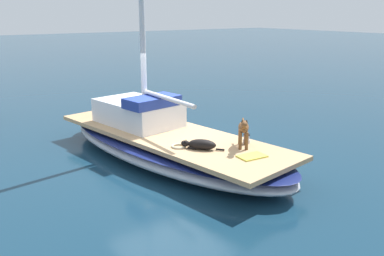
{
  "coord_description": "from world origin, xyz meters",
  "views": [
    {
      "loc": [
        -5.06,
        -8.28,
        3.5
      ],
      "look_at": [
        0.0,
        -1.0,
        1.01
      ],
      "focal_mm": 39.15,
      "sensor_mm": 36.0,
      "label": 1
    }
  ],
  "objects_px": {
    "dog_brown": "(244,129)",
    "deck_towel": "(252,156)",
    "deck_winch": "(246,139)",
    "coiled_rope": "(179,146)",
    "sailboat_main": "(169,146)",
    "dog_black": "(200,144)"
  },
  "relations": [
    {
      "from": "dog_black",
      "to": "deck_towel",
      "type": "distance_m",
      "value": 1.14
    },
    {
      "from": "sailboat_main",
      "to": "deck_winch",
      "type": "relative_size",
      "value": 35.92
    },
    {
      "from": "deck_winch",
      "to": "coiled_rope",
      "type": "distance_m",
      "value": 1.53
    },
    {
      "from": "coiled_rope",
      "to": "deck_towel",
      "type": "xyz_separation_m",
      "value": [
        0.87,
        -1.37,
        -0.01
      ]
    },
    {
      "from": "coiled_rope",
      "to": "dog_brown",
      "type": "bearing_deg",
      "value": -35.93
    },
    {
      "from": "sailboat_main",
      "to": "dog_brown",
      "type": "height_order",
      "value": "dog_brown"
    },
    {
      "from": "sailboat_main",
      "to": "deck_winch",
      "type": "distance_m",
      "value": 2.0
    },
    {
      "from": "dog_brown",
      "to": "deck_winch",
      "type": "distance_m",
      "value": 0.47
    },
    {
      "from": "sailboat_main",
      "to": "coiled_rope",
      "type": "bearing_deg",
      "value": -110.39
    },
    {
      "from": "deck_towel",
      "to": "dog_brown",
      "type": "bearing_deg",
      "value": 65.69
    },
    {
      "from": "dog_brown",
      "to": "deck_winch",
      "type": "bearing_deg",
      "value": 35.84
    },
    {
      "from": "deck_winch",
      "to": "coiled_rope",
      "type": "xyz_separation_m",
      "value": [
        -1.4,
        0.61,
        -0.08
      ]
    },
    {
      "from": "sailboat_main",
      "to": "deck_winch",
      "type": "xyz_separation_m",
      "value": [
        1.0,
        -1.68,
        0.42
      ]
    },
    {
      "from": "dog_brown",
      "to": "deck_towel",
      "type": "bearing_deg",
      "value": -114.31
    },
    {
      "from": "dog_brown",
      "to": "deck_towel",
      "type": "relative_size",
      "value": 1.38
    },
    {
      "from": "sailboat_main",
      "to": "coiled_rope",
      "type": "xyz_separation_m",
      "value": [
        -0.4,
        -1.07,
        0.35
      ]
    },
    {
      "from": "deck_winch",
      "to": "deck_towel",
      "type": "distance_m",
      "value": 0.93
    },
    {
      "from": "dog_black",
      "to": "coiled_rope",
      "type": "bearing_deg",
      "value": 128.85
    },
    {
      "from": "sailboat_main",
      "to": "deck_winch",
      "type": "height_order",
      "value": "deck_winch"
    },
    {
      "from": "dog_brown",
      "to": "coiled_rope",
      "type": "height_order",
      "value": "dog_brown"
    },
    {
      "from": "sailboat_main",
      "to": "deck_towel",
      "type": "bearing_deg",
      "value": -79.07
    },
    {
      "from": "sailboat_main",
      "to": "deck_towel",
      "type": "relative_size",
      "value": 13.47
    }
  ]
}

